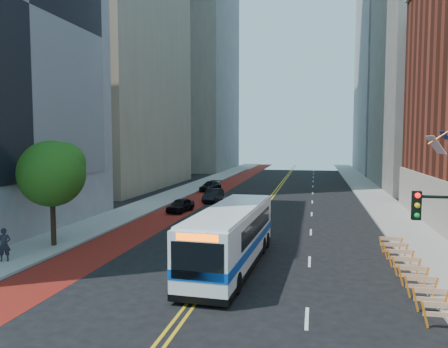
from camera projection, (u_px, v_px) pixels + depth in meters
name	position (u px, v px, depth m)	size (l,w,h in m)	color
ground	(200.00, 292.00, 19.82)	(160.00, 160.00, 0.00)	black
sidewalk_left	(167.00, 197.00, 51.53)	(4.00, 140.00, 0.15)	gray
sidewalk_right	(381.00, 203.00, 46.64)	(4.00, 140.00, 0.15)	gray
bus_lane_paint	(199.00, 199.00, 50.74)	(3.60, 140.00, 0.01)	maroon
center_line_inner	(267.00, 201.00, 49.13)	(0.14, 140.00, 0.01)	gold
center_line_outer	(270.00, 201.00, 49.05)	(0.14, 140.00, 0.01)	gold
lane_dashes	(313.00, 193.00, 55.92)	(0.14, 98.20, 0.01)	silver
midrise_right_far	(412.00, 38.00, 88.84)	(20.00, 28.00, 55.00)	gray
midrise_left_far	(186.00, 25.00, 98.21)	(20.00, 26.00, 65.00)	slate
construction_barriers	(410.00, 268.00, 21.15)	(1.42, 10.91, 1.00)	orange
street_tree	(53.00, 171.00, 27.61)	(4.20, 4.20, 6.70)	black
transit_bus	(232.00, 236.00, 23.54)	(3.13, 11.98, 3.27)	white
car_a	(180.00, 205.00, 41.50)	(1.53, 3.80, 1.30)	black
car_b	(213.00, 195.00, 48.13)	(1.54, 4.41, 1.45)	black
car_c	(210.00, 186.00, 58.21)	(1.82, 4.48, 1.30)	black
pedestrian	(4.00, 245.00, 24.21)	(0.67, 0.44, 1.85)	black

